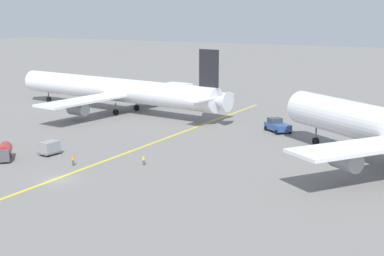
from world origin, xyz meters
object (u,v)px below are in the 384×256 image
at_px(ground_crew_ramp_agent_by_cones, 144,160).
at_px(gse_container_dolly_flat, 50,147).
at_px(pushback_tug, 277,126).
at_px(gse_fuel_bowser_stubby, 4,152).
at_px(airliner_at_gate_left, 115,90).
at_px(ground_crew_wing_walker_right, 73,160).

bearing_deg(ground_crew_ramp_agent_by_cones, gse_container_dolly_flat, -173.37).
xyz_separation_m(pushback_tug, gse_fuel_bowser_stubby, (-29.15, -39.27, 0.16)).
bearing_deg(pushback_tug, gse_fuel_bowser_stubby, -126.59).
distance_m(airliner_at_gate_left, pushback_tug, 39.71).
height_order(gse_container_dolly_flat, ground_crew_ramp_agent_by_cones, gse_container_dolly_flat).
distance_m(gse_container_dolly_flat, gse_fuel_bowser_stubby, 6.89).
height_order(gse_fuel_bowser_stubby, ground_crew_wing_walker_right, gse_fuel_bowser_stubby).
xyz_separation_m(airliner_at_gate_left, gse_container_dolly_flat, (13.94, -36.61, -3.70)).
bearing_deg(gse_container_dolly_flat, gse_fuel_bowser_stubby, -122.30).
xyz_separation_m(gse_fuel_bowser_stubby, ground_crew_wing_walker_right, (11.15, 2.53, -0.44)).
height_order(airliner_at_gate_left, ground_crew_ramp_agent_by_cones, airliner_at_gate_left).
bearing_deg(ground_crew_wing_walker_right, ground_crew_ramp_agent_by_cones, 30.30).
xyz_separation_m(airliner_at_gate_left, ground_crew_wing_walker_right, (21.42, -39.90, -3.98)).
bearing_deg(pushback_tug, gse_container_dolly_flat, -127.29).
bearing_deg(gse_fuel_bowser_stubby, gse_container_dolly_flat, 57.70).
bearing_deg(airliner_at_gate_left, ground_crew_wing_walker_right, -61.78).
height_order(gse_container_dolly_flat, ground_crew_wing_walker_right, gse_container_dolly_flat).
relative_size(airliner_at_gate_left, ground_crew_ramp_agent_by_cones, 38.15).
xyz_separation_m(gse_container_dolly_flat, ground_crew_wing_walker_right, (7.48, -3.29, -0.28)).
bearing_deg(ground_crew_wing_walker_right, airliner_at_gate_left, 118.22).
distance_m(airliner_at_gate_left, ground_crew_ramp_agent_by_cones, 46.26).
bearing_deg(gse_container_dolly_flat, ground_crew_wing_walker_right, -23.77).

